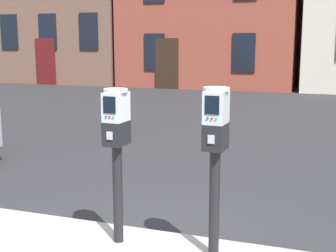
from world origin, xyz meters
TOP-DOWN VIEW (x-y plane):
  - ground_plane at (0.00, 0.00)m, footprint 160.00×160.00m
  - parking_meter_near_kerb at (-0.15, -0.15)m, footprint 0.23×0.26m
  - parking_meter_twin_adjacent at (0.76, -0.15)m, footprint 0.23×0.26m

SIDE VIEW (x-z plane):
  - ground_plane at x=0.00m, z-range 0.00..0.00m
  - parking_meter_near_kerb at x=-0.15m, z-range 0.41..1.84m
  - parking_meter_twin_adjacent at x=0.76m, z-range 0.42..1.89m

